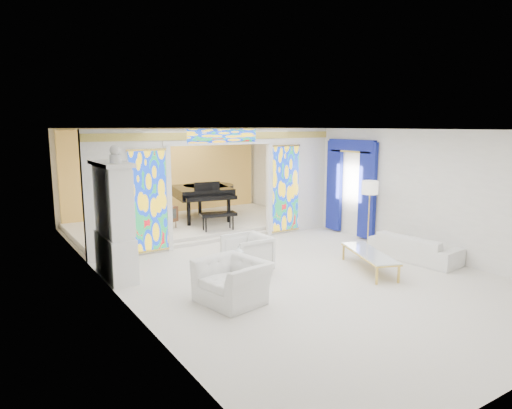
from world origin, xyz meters
TOP-DOWN VIEW (x-y plane):
  - floor at (0.00, 0.00)m, footprint 12.00×12.00m
  - ceiling at (0.00, 0.00)m, footprint 7.00×12.00m
  - wall_back at (0.00, 6.00)m, footprint 7.00×0.02m
  - wall_left at (-3.50, 0.00)m, footprint 0.02×12.00m
  - wall_right at (3.50, 0.00)m, footprint 0.02×12.00m
  - partition_wall at (0.00, 2.00)m, footprint 7.00×0.22m
  - stained_glass_left at (-2.03, 1.89)m, footprint 0.90×0.04m
  - stained_glass_right at (2.03, 1.89)m, footprint 0.90×0.04m
  - stained_glass_transom at (0.00, 1.89)m, footprint 2.00×0.04m
  - alcove_platform at (0.00, 4.10)m, footprint 6.80×3.80m
  - gold_curtain_back at (0.00, 5.88)m, footprint 6.70×0.10m
  - chandelier at (0.20, 4.00)m, footprint 0.48×0.48m
  - blue_drapes at (3.40, 0.70)m, footprint 0.14×1.85m
  - china_cabinet at (-3.22, 0.60)m, footprint 0.56×1.46m
  - armchair_left at (-1.87, -1.83)m, footprint 1.22×1.33m
  - armchair_right at (-0.77, -0.54)m, footprint 0.88×0.86m
  - sofa at (2.95, -1.90)m, footprint 1.04×2.13m
  - side_table at (-1.35, -1.17)m, footprint 0.61×0.61m
  - vase at (-1.35, -1.17)m, footprint 0.21×0.21m
  - coffee_table at (1.47, -1.90)m, footprint 1.20×1.91m
  - floor_lamp at (2.92, -0.48)m, footprint 0.51×0.51m
  - grand_piano at (0.68, 4.31)m, footprint 2.31×3.21m
  - tv_console at (-0.92, 3.55)m, footprint 0.63×0.53m

SIDE VIEW (x-z plane):
  - floor at x=0.00m, z-range 0.00..0.00m
  - alcove_platform at x=0.00m, z-range 0.00..0.18m
  - sofa at x=2.95m, z-range 0.00..0.60m
  - coffee_table at x=1.47m, z-range 0.17..0.58m
  - armchair_left at x=-1.87m, z-range 0.00..0.75m
  - side_table at x=-1.35m, z-range 0.09..0.67m
  - armchair_right at x=-0.77m, z-range 0.00..0.80m
  - tv_console at x=-0.92m, z-range 0.27..0.90m
  - vase at x=-1.35m, z-range 0.58..0.79m
  - grand_piano at x=0.68m, z-range 0.40..1.64m
  - china_cabinet at x=-3.22m, z-range -0.19..2.53m
  - stained_glass_left at x=-2.03m, z-range 0.10..2.50m
  - stained_glass_right at x=2.03m, z-range 0.10..2.50m
  - floor_lamp at x=2.92m, z-range 0.60..2.31m
  - wall_back at x=0.00m, z-range 0.00..3.00m
  - wall_left at x=-3.50m, z-range 0.00..3.00m
  - wall_right at x=3.50m, z-range 0.00..3.00m
  - gold_curtain_back at x=0.00m, z-range 0.05..2.95m
  - blue_drapes at x=3.40m, z-range 0.25..2.90m
  - partition_wall at x=0.00m, z-range 0.15..3.15m
  - chandelier at x=0.20m, z-range 2.40..2.70m
  - stained_glass_transom at x=0.00m, z-range 2.65..2.99m
  - ceiling at x=0.00m, z-range 2.99..3.01m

